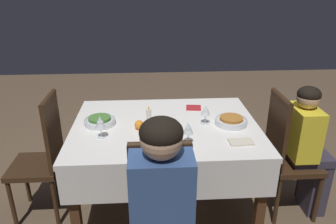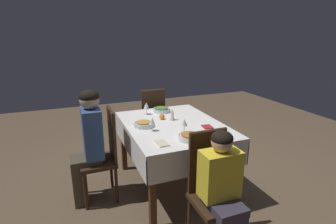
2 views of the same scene
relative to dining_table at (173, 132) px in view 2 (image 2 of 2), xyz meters
name	(u,v)px [view 2 (image 2 of 2)]	position (x,y,z in m)	size (l,w,h in m)	color
ground_plane	(173,185)	(0.00, 0.00, -0.67)	(8.00, 8.00, 0.00)	brown
dining_table	(173,132)	(0.00, 0.00, 0.00)	(1.32, 1.02, 0.77)	white
chair_south	(104,152)	(-0.06, -0.75, -0.14)	(0.36, 0.37, 0.99)	#382314
chair_east	(212,187)	(0.90, -0.03, -0.14)	(0.37, 0.36, 0.99)	#382314
chair_west	(152,120)	(-0.90, 0.05, -0.14)	(0.37, 0.36, 0.99)	#382314
person_adult_denim	(88,141)	(-0.06, -0.90, 0.01)	(0.30, 0.34, 1.20)	#4C4233
person_child_yellow	(223,193)	(1.06, -0.03, -0.10)	(0.33, 0.30, 1.05)	#383342
bowl_south	(144,124)	(-0.02, -0.33, 0.12)	(0.21, 0.21, 0.06)	silver
wine_glass_south	(152,122)	(0.13, -0.28, 0.20)	(0.06, 0.06, 0.14)	white
bowl_east	(190,137)	(0.47, -0.02, 0.12)	(0.23, 0.23, 0.06)	silver
wine_glass_east	(184,123)	(0.29, 0.00, 0.19)	(0.07, 0.07, 0.14)	white
bowl_west	(161,110)	(-0.47, 0.04, 0.12)	(0.22, 0.22, 0.06)	silver
wine_glass_west	(146,106)	(-0.43, -0.17, 0.20)	(0.07, 0.07, 0.15)	white
candle_centerpiece	(172,116)	(-0.12, 0.04, 0.14)	(0.06, 0.06, 0.13)	beige
orange_fruit	(162,117)	(-0.18, -0.06, 0.13)	(0.06, 0.06, 0.06)	orange
napkin_red_folded	(207,127)	(0.24, 0.29, 0.10)	(0.13, 0.11, 0.01)	#AD2328
napkin_spare_side	(162,143)	(0.47, -0.30, 0.10)	(0.16, 0.10, 0.01)	beige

